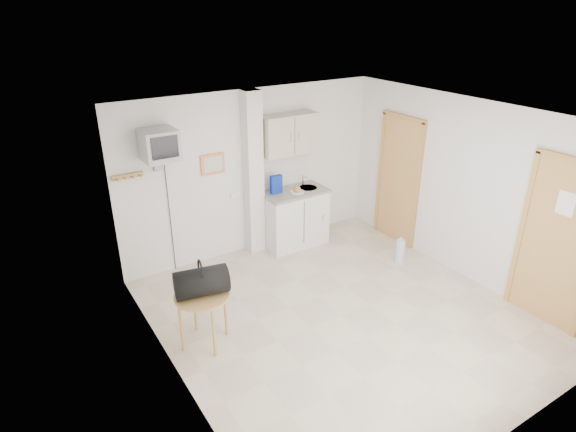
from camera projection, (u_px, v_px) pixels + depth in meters
ground at (341, 315)px, 6.07m from camera, size 4.50×4.50×0.00m
room_envelope at (358, 196)px, 5.62m from camera, size 4.24×4.54×2.55m
kitchenette at (293, 197)px, 7.56m from camera, size 1.03×0.58×2.10m
crt_television at (159, 146)px, 6.12m from camera, size 0.44×0.45×2.15m
round_table at (202, 301)px, 5.36m from camera, size 0.62×0.62×0.66m
duffel_bag at (201, 282)px, 5.25m from camera, size 0.63×0.42×0.43m
water_bottle at (400, 251)px, 7.25m from camera, size 0.13×0.13×0.40m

